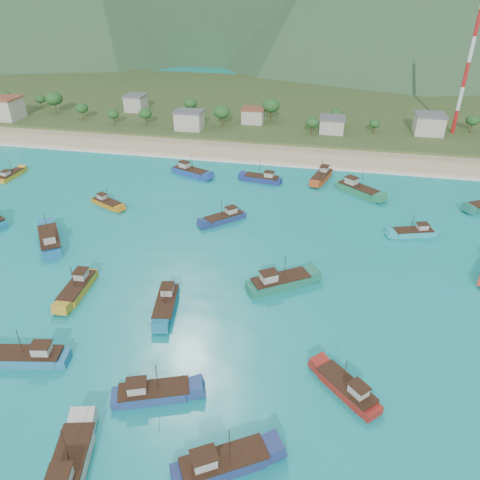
% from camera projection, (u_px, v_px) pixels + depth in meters
% --- Properties ---
extents(ground, '(600.00, 600.00, 0.00)m').
position_uv_depth(ground, '(193.00, 302.00, 82.72)').
color(ground, '#0D8291').
rests_on(ground, ground).
extents(beach, '(400.00, 18.00, 1.20)m').
position_uv_depth(beach, '(264.00, 153.00, 149.60)').
color(beach, beige).
rests_on(beach, ground).
extents(land, '(400.00, 110.00, 2.40)m').
position_uv_depth(land, '(286.00, 106.00, 201.24)').
color(land, '#385123').
rests_on(land, ground).
extents(surf_line, '(400.00, 2.50, 0.08)m').
position_uv_depth(surf_line, '(259.00, 163.00, 141.56)').
color(surf_line, white).
rests_on(surf_line, ground).
extents(village, '(214.80, 29.90, 7.56)m').
position_uv_depth(village, '(283.00, 120.00, 165.09)').
color(village, beige).
rests_on(village, ground).
extents(vegetation, '(281.50, 25.77, 8.94)m').
position_uv_depth(vegetation, '(233.00, 115.00, 169.58)').
color(vegetation, '#235623').
rests_on(vegetation, ground).
extents(radio_tower, '(1.20, 1.20, 46.55)m').
position_uv_depth(radio_tower, '(469.00, 62.00, 150.87)').
color(radio_tower, red).
rests_on(radio_tower, ground).
extents(boat_1, '(3.06, 9.14, 5.34)m').
position_uv_depth(boat_1, '(11.00, 176.00, 131.66)').
color(boat_1, gold).
rests_on(boat_1, ground).
extents(boat_2, '(5.10, 11.17, 6.36)m').
position_uv_depth(boat_2, '(166.00, 304.00, 80.92)').
color(boat_2, '#186F90').
rests_on(boat_2, ground).
extents(boat_6, '(10.51, 12.51, 7.52)m').
position_uv_depth(boat_6, '(50.00, 241.00, 99.36)').
color(boat_6, '#1B689F').
rests_on(boat_6, ground).
extents(boat_9, '(11.69, 8.88, 6.84)m').
position_uv_depth(boat_9, '(222.00, 464.00, 54.74)').
color(boat_9, navy).
rests_on(boat_9, ground).
extents(boat_10, '(11.77, 7.41, 6.71)m').
position_uv_depth(boat_10, '(190.00, 172.00, 133.31)').
color(boat_10, '#1D4599').
rests_on(boat_10, ground).
extents(boat_12, '(9.82, 5.45, 5.57)m').
position_uv_depth(boat_12, '(414.00, 233.00, 103.08)').
color(boat_12, '#25AAB8').
rests_on(boat_12, ground).
extents(boat_14, '(12.11, 9.67, 7.17)m').
position_uv_depth(boat_14, '(280.00, 282.00, 86.27)').
color(boat_14, '#1C6F53').
rests_on(boat_14, ground).
extents(boat_15, '(11.20, 6.74, 6.36)m').
position_uv_depth(boat_15, '(153.00, 394.00, 63.92)').
color(boat_15, navy).
rests_on(boat_15, ground).
extents(boat_16, '(10.62, 4.44, 6.09)m').
position_uv_depth(boat_16, '(262.00, 179.00, 129.18)').
color(boat_16, navy).
rests_on(boat_16, ground).
extents(boat_19, '(6.68, 13.10, 7.43)m').
position_uv_depth(boat_19, '(68.00, 472.00, 53.77)').
color(boat_19, beige).
rests_on(boat_19, ground).
extents(boat_20, '(11.57, 5.26, 6.59)m').
position_uv_depth(boat_20, '(30.00, 357.00, 69.80)').
color(boat_20, teal).
rests_on(boat_20, ground).
extents(boat_22, '(9.27, 6.44, 5.34)m').
position_uv_depth(boat_22, '(107.00, 203.00, 116.12)').
color(boat_22, orange).
rests_on(boat_22, ground).
extents(boat_23, '(9.38, 9.26, 6.02)m').
position_uv_depth(boat_23, '(347.00, 389.00, 64.63)').
color(boat_23, maroon).
rests_on(boat_23, ground).
extents(boat_24, '(3.83, 11.05, 6.43)m').
position_uv_depth(boat_24, '(78.00, 288.00, 84.95)').
color(boat_24, gold).
rests_on(boat_24, ground).
extents(boat_25, '(9.31, 9.24, 5.98)m').
position_uv_depth(boat_25, '(225.00, 218.00, 108.93)').
color(boat_25, navy).
rests_on(boat_25, ground).
extents(boat_30, '(11.89, 10.51, 7.27)m').
position_uv_depth(boat_30, '(358.00, 190.00, 122.28)').
color(boat_30, '#217D51').
rests_on(boat_30, ground).
extents(boat_31, '(5.80, 11.25, 6.38)m').
position_uv_depth(boat_31, '(322.00, 177.00, 130.41)').
color(boat_31, '#BC4418').
rests_on(boat_31, ground).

